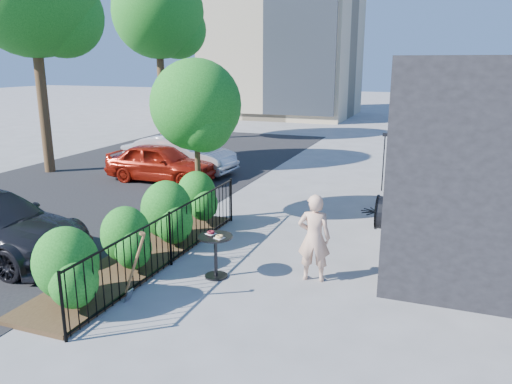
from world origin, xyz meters
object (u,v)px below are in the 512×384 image
at_px(shovel, 134,271).
at_px(patio_tree, 198,111).
at_px(cafe_table, 216,249).
at_px(car_red, 161,162).
at_px(car_silver, 180,154).
at_px(street_tree_far, 159,18).
at_px(woman, 314,238).

bearing_deg(shovel, patio_tree, 102.67).
xyz_separation_m(patio_tree, cafe_table, (1.81, -2.96, -2.20)).
height_order(cafe_table, car_red, car_red).
relative_size(shovel, car_silver, 0.32).
xyz_separation_m(cafe_table, shovel, (-0.83, -1.41, 0.01)).
bearing_deg(cafe_table, street_tree_far, 123.88).
relative_size(car_red, car_silver, 0.91).
distance_m(woman, car_red, 8.91).
height_order(patio_tree, street_tree_far, street_tree_far).
bearing_deg(woman, street_tree_far, -58.55).
bearing_deg(shovel, cafe_table, 59.67).
bearing_deg(patio_tree, shovel, -77.33).
xyz_separation_m(shovel, car_red, (-4.17, 7.77, 0.07)).
distance_m(cafe_table, car_red, 8.09).
bearing_deg(patio_tree, car_silver, 124.20).
relative_size(street_tree_far, woman, 5.07).
height_order(street_tree_far, shovel, street_tree_far).
distance_m(car_red, car_silver, 1.34).
bearing_deg(street_tree_far, car_silver, -55.27).
xyz_separation_m(shovel, car_silver, (-4.20, 9.11, 0.11)).
relative_size(cafe_table, shovel, 0.66).
bearing_deg(woman, cafe_table, 8.76).
relative_size(shovel, car_red, 0.35).
height_order(street_tree_far, woman, street_tree_far).
height_order(street_tree_far, car_red, street_tree_far).
xyz_separation_m(woman, car_red, (-6.72, 5.84, -0.18)).
relative_size(cafe_table, car_red, 0.23).
height_order(woman, car_red, woman).
bearing_deg(patio_tree, woman, -34.59).
height_order(patio_tree, cafe_table, patio_tree).
bearing_deg(woman, car_silver, -54.76).
relative_size(patio_tree, woman, 2.41).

